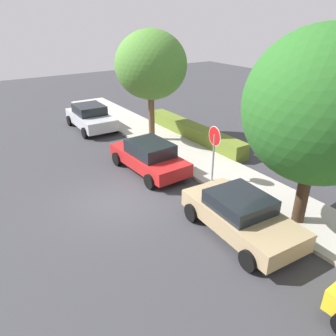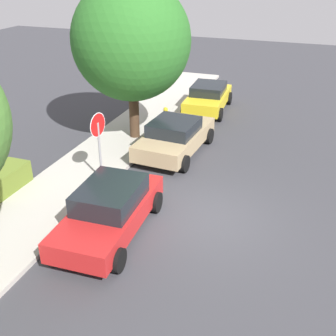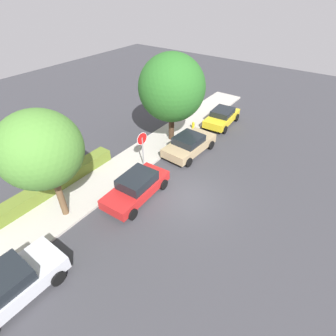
# 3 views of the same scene
# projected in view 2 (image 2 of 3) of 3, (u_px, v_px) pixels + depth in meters

# --- Properties ---
(ground_plane) EXTENTS (60.00, 60.00, 0.00)m
(ground_plane) POSITION_uv_depth(u_px,v_px,m) (205.00, 218.00, 12.64)
(ground_plane) COLOR #38383D
(sidewalk_curb) EXTENTS (32.00, 2.68, 0.14)m
(sidewalk_curb) POSITION_uv_depth(u_px,v_px,m) (65.00, 188.00, 14.11)
(sidewalk_curb) COLOR #B2ADA3
(sidewalk_curb) RESTS_ON ground_plane
(stop_sign) EXTENTS (0.82, 0.11, 2.54)m
(stop_sign) POSITION_uv_depth(u_px,v_px,m) (99.00, 136.00, 13.81)
(stop_sign) COLOR gray
(stop_sign) RESTS_ON ground_plane
(parked_car_red) EXTENTS (4.29, 2.11, 1.45)m
(parked_car_red) POSITION_uv_depth(u_px,v_px,m) (110.00, 209.00, 11.69)
(parked_car_red) COLOR red
(parked_car_red) RESTS_ON ground_plane
(parked_car_tan) EXTENTS (4.27, 2.31, 1.38)m
(parked_car_tan) POSITION_uv_depth(u_px,v_px,m) (175.00, 136.00, 16.48)
(parked_car_tan) COLOR tan
(parked_car_tan) RESTS_ON ground_plane
(parked_car_yellow) EXTENTS (4.00, 2.14, 1.34)m
(parked_car_yellow) POSITION_uv_depth(u_px,v_px,m) (208.00, 97.00, 21.06)
(parked_car_yellow) COLOR yellow
(parked_car_yellow) RESTS_ON ground_plane
(street_tree_near_corner) EXTENTS (4.64, 4.64, 6.43)m
(street_tree_near_corner) POSITION_uv_depth(u_px,v_px,m) (131.00, 41.00, 16.23)
(street_tree_near_corner) COLOR #422D1E
(street_tree_near_corner) RESTS_ON ground_plane
(fire_hydrant) EXTENTS (0.30, 0.22, 0.72)m
(fire_hydrant) POSITION_uv_depth(u_px,v_px,m) (166.00, 115.00, 19.75)
(fire_hydrant) COLOR gold
(fire_hydrant) RESTS_ON ground_plane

